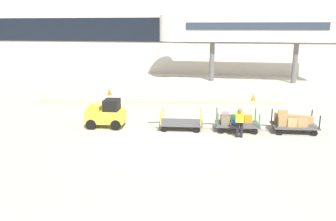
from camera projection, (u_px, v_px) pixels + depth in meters
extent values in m
plane|color=#B2ADA0|center=(164.00, 143.00, 16.43)|extent=(120.00, 120.00, 0.00)
cube|color=yellow|center=(161.00, 102.00, 25.15)|extent=(18.26, 3.21, 0.01)
cube|color=silver|center=(208.00, 34.00, 40.11)|extent=(58.02, 2.40, 9.26)
cube|color=black|center=(207.00, 30.00, 38.81)|extent=(55.12, 0.12, 2.80)
cube|color=silver|center=(255.00, 28.00, 33.31)|extent=(14.76, 2.20, 2.60)
cylinder|color=silver|center=(174.00, 28.00, 34.77)|extent=(3.00, 3.00, 2.60)
cube|color=#2D3847|center=(255.00, 26.00, 32.18)|extent=(13.29, 0.08, 0.70)
cylinder|color=#59595B|center=(212.00, 61.00, 34.85)|extent=(0.50, 0.50, 4.00)
cylinder|color=#59595B|center=(295.00, 63.00, 33.36)|extent=(0.50, 0.50, 4.00)
cube|color=gold|center=(106.00, 116.00, 18.86)|extent=(2.20, 1.30, 0.70)
cube|color=black|center=(112.00, 105.00, 18.67)|extent=(0.89, 1.06, 0.60)
cube|color=gold|center=(95.00, 108.00, 18.79)|extent=(0.79, 1.00, 0.24)
cylinder|color=black|center=(97.00, 119.00, 19.51)|extent=(0.57, 0.23, 0.56)
cylinder|color=black|center=(91.00, 124.00, 18.50)|extent=(0.57, 0.23, 0.56)
cylinder|color=black|center=(120.00, 120.00, 19.38)|extent=(0.57, 0.23, 0.56)
cylinder|color=black|center=(116.00, 125.00, 18.37)|extent=(0.57, 0.23, 0.56)
cube|color=#4C4C4F|center=(181.00, 123.00, 18.54)|extent=(2.42, 1.62, 0.08)
cylinder|color=gold|center=(163.00, 112.00, 19.17)|extent=(0.06, 0.06, 0.70)
cylinder|color=gold|center=(161.00, 118.00, 17.92)|extent=(0.06, 0.06, 0.70)
cylinder|color=gold|center=(201.00, 113.00, 18.98)|extent=(0.06, 0.06, 0.70)
cylinder|color=gold|center=(201.00, 119.00, 17.73)|extent=(0.06, 0.06, 0.70)
cylinder|color=black|center=(167.00, 123.00, 19.24)|extent=(0.33, 0.13, 0.32)
cylinder|color=black|center=(164.00, 129.00, 18.09)|extent=(0.33, 0.13, 0.32)
cylinder|color=black|center=(197.00, 124.00, 19.09)|extent=(0.33, 0.13, 0.32)
cylinder|color=black|center=(197.00, 130.00, 17.94)|extent=(0.33, 0.13, 0.32)
cylinder|color=#333333|center=(154.00, 122.00, 18.68)|extent=(0.70, 0.12, 0.05)
cube|color=#4C4C4F|center=(237.00, 124.00, 18.28)|extent=(2.42, 1.62, 0.08)
cylinder|color=#237033|center=(217.00, 114.00, 18.90)|extent=(0.06, 0.06, 0.70)
cylinder|color=#237033|center=(218.00, 120.00, 17.65)|extent=(0.06, 0.06, 0.70)
cylinder|color=#237033|center=(255.00, 115.00, 18.71)|extent=(0.06, 0.06, 0.70)
cylinder|color=#237033|center=(259.00, 121.00, 17.46)|extent=(0.06, 0.06, 0.70)
cylinder|color=black|center=(220.00, 124.00, 18.98)|extent=(0.33, 0.13, 0.32)
cylinder|color=black|center=(221.00, 130.00, 17.83)|extent=(0.33, 0.13, 0.32)
cylinder|color=black|center=(251.00, 125.00, 18.82)|extent=(0.33, 0.13, 0.32)
cylinder|color=black|center=(255.00, 131.00, 17.67)|extent=(0.33, 0.13, 0.32)
cylinder|color=#333333|center=(209.00, 124.00, 18.41)|extent=(0.70, 0.12, 0.05)
cube|color=red|center=(225.00, 118.00, 18.60)|extent=(0.53, 0.35, 0.38)
cube|color=#726651|center=(225.00, 121.00, 18.01)|extent=(0.49, 0.41, 0.43)
cube|color=#236B2D|center=(236.00, 118.00, 18.53)|extent=(0.59, 0.39, 0.39)
cube|color=navy|center=(237.00, 122.00, 17.97)|extent=(0.51, 0.29, 0.29)
cube|color=orange|center=(248.00, 119.00, 18.47)|extent=(0.45, 0.35, 0.40)
cube|color=#99999E|center=(225.00, 113.00, 18.53)|extent=(0.35, 0.27, 0.20)
cube|color=#4C4C4F|center=(294.00, 126.00, 18.01)|extent=(2.42, 1.62, 0.08)
cylinder|color=black|center=(272.00, 115.00, 18.63)|extent=(0.06, 0.06, 0.70)
cylinder|color=black|center=(277.00, 121.00, 17.39)|extent=(0.06, 0.06, 0.70)
cylinder|color=black|center=(312.00, 116.00, 18.44)|extent=(0.06, 0.06, 0.70)
cylinder|color=black|center=(320.00, 122.00, 17.20)|extent=(0.06, 0.06, 0.70)
cylinder|color=black|center=(275.00, 126.00, 18.71)|extent=(0.33, 0.13, 0.32)
cylinder|color=black|center=(280.00, 132.00, 17.56)|extent=(0.33, 0.13, 0.32)
cylinder|color=black|center=(307.00, 126.00, 18.55)|extent=(0.33, 0.13, 0.32)
cylinder|color=black|center=(314.00, 133.00, 17.40)|extent=(0.33, 0.13, 0.32)
cylinder|color=#333333|center=(265.00, 125.00, 18.15)|extent=(0.70, 0.12, 0.05)
cube|color=olive|center=(279.00, 120.00, 18.32)|extent=(0.43, 0.40, 0.32)
cube|color=#9E7A4C|center=(282.00, 121.00, 17.74)|extent=(0.54, 0.45, 0.49)
cube|color=#A87F4C|center=(288.00, 119.00, 18.23)|extent=(0.51, 0.55, 0.45)
cube|color=tan|center=(292.00, 122.00, 17.66)|extent=(0.60, 0.46, 0.43)
cube|color=#A87F4C|center=(298.00, 119.00, 18.28)|extent=(0.59, 0.54, 0.42)
cube|color=#A87F4C|center=(301.00, 123.00, 17.64)|extent=(0.61, 0.51, 0.43)
cube|color=#A87F4C|center=(307.00, 120.00, 18.23)|extent=(0.57, 0.49, 0.39)
cube|color=#9E7A4C|center=(279.00, 115.00, 18.25)|extent=(0.44, 0.40, 0.23)
cube|color=#A87F4C|center=(283.00, 114.00, 17.63)|extent=(0.48, 0.31, 0.35)
cylinder|color=black|center=(237.00, 129.00, 17.17)|extent=(0.16, 0.16, 0.82)
cylinder|color=black|center=(241.00, 130.00, 17.13)|extent=(0.16, 0.16, 0.82)
cube|color=#D1E51E|center=(240.00, 117.00, 16.89)|extent=(0.41, 0.43, 0.61)
sphere|color=#8C6647|center=(240.00, 110.00, 16.69)|extent=(0.22, 0.22, 0.22)
cone|color=orange|center=(254.00, 97.00, 25.74)|extent=(0.36, 0.36, 0.55)
cone|color=#EA590F|center=(109.00, 92.00, 27.88)|extent=(0.36, 0.36, 0.55)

